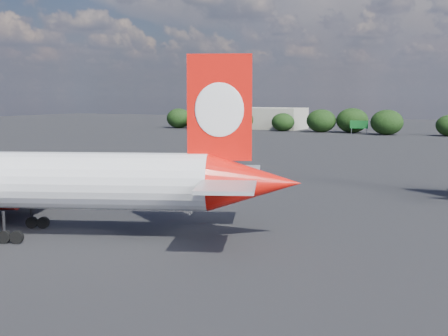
% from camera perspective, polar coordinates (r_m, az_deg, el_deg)
% --- Properties ---
extents(ground, '(500.00, 500.00, 0.00)m').
position_cam_1_polar(ground, '(95.50, 4.60, -1.21)').
color(ground, black).
rests_on(ground, ground).
extents(qantas_airliner, '(49.44, 47.60, 16.81)m').
position_cam_1_polar(qantas_airliner, '(61.45, -18.67, -1.19)').
color(qantas_airliner, white).
rests_on(qantas_airliner, ground).
extents(terminal_building, '(42.00, 16.00, 8.00)m').
position_cam_1_polar(terminal_building, '(241.77, 2.39, 4.60)').
color(terminal_building, '#9E9888').
rests_on(terminal_building, ground).
extents(highway_sign, '(6.00, 0.30, 4.50)m').
position_cam_1_polar(highway_sign, '(210.72, 12.24, 3.89)').
color(highway_sign, '#156925').
rests_on(highway_sign, ground).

